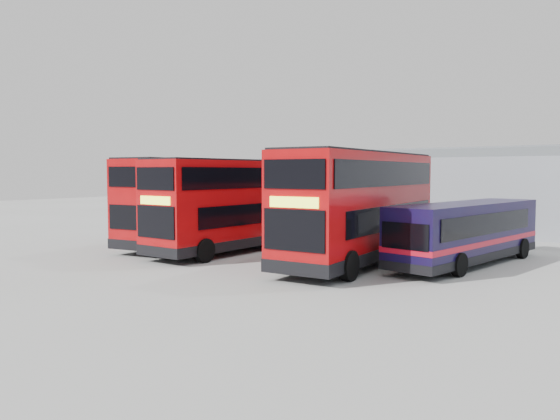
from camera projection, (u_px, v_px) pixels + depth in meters
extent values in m
plane|color=#999994|center=(251.00, 255.00, 26.66)|extent=(120.00, 120.00, 0.00)
cube|color=navy|center=(257.00, 189.00, 49.22)|extent=(12.00, 8.00, 5.00)
cube|color=#5A5F64|center=(257.00, 161.00, 49.04)|extent=(12.30, 8.30, 0.15)
cube|color=#4F8EE2|center=(226.00, 185.00, 45.88)|extent=(3.96, 0.15, 1.40)
cube|color=gray|center=(522.00, 195.00, 37.88)|extent=(30.00, 12.00, 5.00)
cube|color=#5A5F64|center=(513.00, 154.00, 35.44)|extent=(30.50, 6.33, 1.29)
cube|color=#5A5F64|center=(532.00, 156.00, 39.94)|extent=(30.50, 6.33, 1.29)
cube|color=#AF0A0C|center=(199.00, 199.00, 30.72)|extent=(4.32, 11.47, 4.32)
cube|color=black|center=(199.00, 234.00, 30.85)|extent=(4.37, 11.52, 0.48)
cube|color=black|center=(214.00, 209.00, 29.75)|extent=(1.48, 9.39, 1.01)
cube|color=black|center=(175.00, 208.00, 31.00)|extent=(1.48, 9.39, 1.01)
cube|color=black|center=(219.00, 176.00, 30.00)|extent=(1.64, 10.45, 1.01)
cube|color=black|center=(179.00, 176.00, 31.25)|extent=(1.64, 10.45, 1.01)
cube|color=black|center=(250.00, 205.00, 35.73)|extent=(2.38, 0.41, 1.44)
cube|color=black|center=(250.00, 175.00, 35.60)|extent=(2.38, 0.41, 1.01)
cube|color=#EDFF35|center=(250.00, 190.00, 35.68)|extent=(1.90, 0.33, 0.37)
cube|color=black|center=(128.00, 217.00, 25.79)|extent=(2.33, 0.41, 1.17)
cube|color=black|center=(127.00, 177.00, 25.65)|extent=(2.33, 0.41, 0.96)
cube|color=black|center=(198.00, 160.00, 30.57)|extent=(4.14, 11.29, 0.11)
cylinder|color=black|center=(253.00, 229.00, 33.71)|extent=(0.50, 1.15, 1.11)
cylinder|color=black|center=(219.00, 227.00, 34.89)|extent=(0.50, 1.15, 1.11)
cylinder|color=black|center=(187.00, 241.00, 27.77)|extent=(0.50, 1.15, 1.11)
cylinder|color=black|center=(148.00, 238.00, 28.95)|extent=(0.50, 1.15, 1.11)
cube|color=#AF0A0C|center=(239.00, 202.00, 28.14)|extent=(2.66, 11.03, 4.25)
cube|color=black|center=(239.00, 239.00, 28.28)|extent=(2.71, 11.07, 0.47)
cube|color=black|center=(225.00, 211.00, 29.30)|extent=(0.09, 9.34, 1.00)
cube|color=black|center=(264.00, 213.00, 27.73)|extent=(0.09, 9.34, 1.00)
cube|color=black|center=(219.00, 177.00, 28.84)|extent=(0.09, 10.39, 1.00)
cube|color=black|center=(259.00, 178.00, 27.26)|extent=(0.09, 10.39, 1.00)
cube|color=black|center=(156.00, 222.00, 23.74)|extent=(2.36, 0.06, 1.42)
cube|color=black|center=(155.00, 179.00, 23.61)|extent=(2.36, 0.06, 1.00)
cube|color=#EDFF35|center=(155.00, 200.00, 23.67)|extent=(1.89, 0.05, 0.37)
cube|color=black|center=(299.00, 208.00, 32.63)|extent=(2.31, 0.06, 1.15)
cube|color=black|center=(299.00, 177.00, 32.50)|extent=(2.31, 0.06, 0.94)
cube|color=black|center=(238.00, 161.00, 27.99)|extent=(2.51, 10.87, 0.10)
cylinder|color=black|center=(166.00, 246.00, 25.95)|extent=(0.34, 1.09, 1.09)
cylinder|color=black|center=(204.00, 251.00, 24.46)|extent=(0.34, 1.09, 1.09)
cylinder|color=black|center=(254.00, 233.00, 31.26)|extent=(0.34, 1.09, 1.09)
cylinder|color=black|center=(290.00, 237.00, 29.77)|extent=(0.34, 1.09, 1.09)
cube|color=#AF0A0C|center=(360.00, 204.00, 24.29)|extent=(3.61, 11.82, 4.49)
cube|color=black|center=(360.00, 249.00, 24.43)|extent=(3.66, 11.87, 0.50)
cube|color=black|center=(336.00, 214.00, 25.44)|extent=(0.77, 9.85, 1.05)
cube|color=black|center=(394.00, 217.00, 23.95)|extent=(0.77, 9.85, 1.05)
cube|color=black|center=(332.00, 174.00, 24.94)|extent=(0.85, 10.96, 1.05)
cube|color=black|center=(391.00, 174.00, 23.45)|extent=(0.85, 10.96, 1.05)
cube|color=black|center=(294.00, 230.00, 19.39)|extent=(2.49, 0.24, 1.50)
cube|color=black|center=(294.00, 174.00, 19.25)|extent=(2.49, 0.24, 1.05)
cube|color=#EDFF35|center=(294.00, 202.00, 19.31)|extent=(2.00, 0.19, 0.39)
cube|color=black|center=(404.00, 211.00, 29.28)|extent=(2.44, 0.23, 1.22)
cube|color=black|center=(405.00, 173.00, 29.14)|extent=(2.44, 0.23, 1.00)
cube|color=black|center=(361.00, 153.00, 24.13)|extent=(3.43, 11.64, 0.11)
cylinder|color=black|center=(288.00, 260.00, 21.71)|extent=(0.44, 1.18, 1.15)
cylinder|color=black|center=(349.00, 266.00, 20.30)|extent=(0.44, 1.18, 1.15)
cylinder|color=black|center=(359.00, 241.00, 27.62)|extent=(0.44, 1.18, 1.15)
cylinder|color=black|center=(410.00, 245.00, 26.21)|extent=(0.44, 1.18, 1.15)
cube|color=black|center=(466.00, 230.00, 23.85)|extent=(3.71, 10.21, 2.40)
cube|color=black|center=(466.00, 254.00, 23.92)|extent=(3.75, 10.25, 0.36)
cube|color=red|center=(466.00, 240.00, 23.88)|extent=(3.74, 10.24, 0.23)
cube|color=black|center=(490.00, 224.00, 22.82)|extent=(1.27, 8.27, 0.86)
cube|color=black|center=(439.00, 220.00, 24.44)|extent=(1.27, 8.27, 0.86)
cube|color=black|center=(512.00, 220.00, 27.39)|extent=(2.03, 0.34, 1.18)
cube|color=black|center=(405.00, 236.00, 20.28)|extent=(1.98, 0.34, 1.00)
cylinder|color=black|center=(522.00, 248.00, 25.67)|extent=(0.43, 0.98, 0.94)
cylinder|color=black|center=(478.00, 244.00, 27.20)|extent=(0.43, 0.98, 0.94)
cylinder|color=black|center=(459.00, 265.00, 21.16)|extent=(0.43, 0.98, 0.94)
cylinder|color=black|center=(410.00, 258.00, 22.69)|extent=(0.43, 0.98, 0.94)
cube|color=white|center=(185.00, 204.00, 48.88)|extent=(3.44, 5.02, 1.77)
cube|color=black|center=(173.00, 203.00, 46.60)|extent=(1.58, 0.66, 0.65)
cube|color=black|center=(168.00, 202.00, 47.66)|extent=(0.35, 0.80, 0.56)
cube|color=black|center=(188.00, 202.00, 47.18)|extent=(0.35, 0.80, 0.56)
cylinder|color=black|center=(168.00, 215.00, 47.64)|extent=(0.45, 0.71, 0.67)
cylinder|color=black|center=(187.00, 215.00, 47.18)|extent=(0.45, 0.71, 0.67)
cylinder|color=black|center=(183.00, 212.00, 50.69)|extent=(0.45, 0.71, 0.67)
cylinder|color=black|center=(201.00, 212.00, 50.24)|extent=(0.45, 0.71, 0.67)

